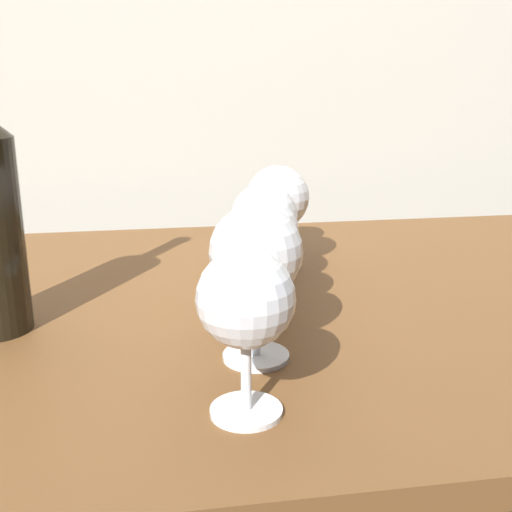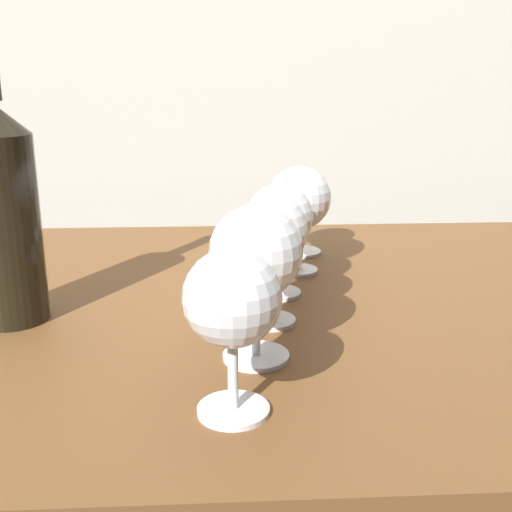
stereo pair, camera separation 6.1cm
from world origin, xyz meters
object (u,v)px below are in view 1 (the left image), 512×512
object	(u,v)px
wine_glass_cabernet	(246,303)
wine_glass_pinot	(262,233)
wine_glass_empty	(278,199)
wine_glass_chardonnay	(256,255)
wine_glass_rose	(264,219)
wine_glass_merlot	(276,196)

from	to	relation	value
wine_glass_cabernet	wine_glass_pinot	distance (m)	0.20
wine_glass_pinot	wine_glass_empty	world-z (taller)	wine_glass_empty
wine_glass_chardonnay	wine_glass_rose	world-z (taller)	wine_glass_chardonnay
wine_glass_pinot	wine_glass_rose	xyz separation A→B (m)	(0.02, 0.09, -0.01)
wine_glass_rose	wine_glass_empty	size ratio (longest dim) A/B	0.95
wine_glass_rose	wine_glass_empty	bearing A→B (deg)	69.18
wine_glass_cabernet	wine_glass_chardonnay	distance (m)	0.11
wine_glass_cabernet	wine_glass_pinot	size ratio (longest dim) A/B	0.97
wine_glass_chardonnay	wine_glass_pinot	world-z (taller)	wine_glass_chardonnay
wine_glass_chardonnay	wine_glass_empty	xyz separation A→B (m)	(0.08, 0.28, -0.00)
wine_glass_chardonnay	wine_glass_pinot	xyz separation A→B (m)	(0.02, 0.09, -0.00)
wine_glass_empty	wine_glass_cabernet	bearing A→B (deg)	-104.80
wine_glass_chardonnay	wine_glass_merlot	world-z (taller)	wine_glass_chardonnay
wine_glass_pinot	wine_glass_rose	bearing A→B (deg)	78.77
wine_glass_pinot	wine_glass_empty	xyz separation A→B (m)	(0.05, 0.19, -0.00)
wine_glass_cabernet	wine_glass_rose	size ratio (longest dim) A/B	1.00
wine_glass_chardonnay	wine_glass_pinot	distance (m)	0.09
wine_glass_pinot	wine_glass_empty	bearing A→B (deg)	73.84
wine_glass_pinot	wine_glass_merlot	size ratio (longest dim) A/B	1.12
wine_glass_cabernet	wine_glass_merlot	distance (m)	0.49
wine_glass_merlot	wine_glass_chardonnay	bearing A→B (deg)	-103.75
wine_glass_chardonnay	wine_glass_merlot	xyz separation A→B (m)	(0.09, 0.37, -0.02)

